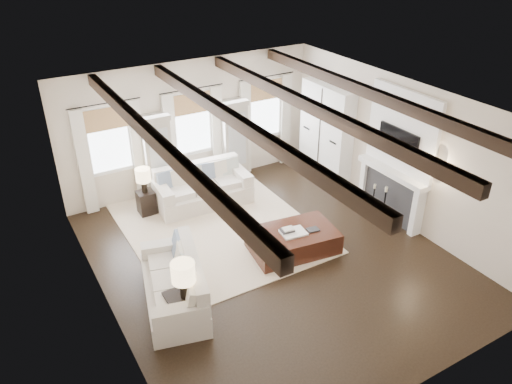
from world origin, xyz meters
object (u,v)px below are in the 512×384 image
ottoman (293,241)px  side_table_front (186,310)px  sofa_back (202,188)px  sofa_left (177,285)px  side_table_back (146,203)px

ottoman → side_table_front: size_ratio=2.91×
sofa_back → side_table_front: bearing=-118.7°
sofa_back → sofa_left: 3.54m
sofa_left → ottoman: 2.67m
ottoman → side_table_front: bearing=-154.6°
sofa_back → side_table_front: size_ratio=3.81×
ottoman → sofa_back: bearing=113.6°
side_table_back → sofa_left: bearing=-99.9°
sofa_left → side_table_back: (0.56, 3.19, -0.09)m
sofa_left → side_table_back: 3.24m
sofa_left → sofa_back: bearing=57.9°
side_table_front → sofa_left: bearing=81.6°
side_table_back → ottoman: bearing=-54.4°
sofa_back → side_table_front: sofa_back is taller
sofa_back → sofa_left: (-1.88, -2.99, -0.02)m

